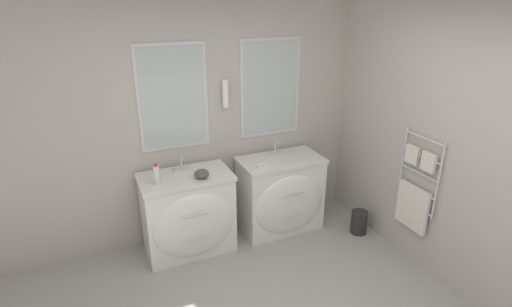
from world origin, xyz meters
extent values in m
cube|color=#B2ADA3|center=(0.00, 2.08, 1.30)|extent=(5.10, 0.06, 2.60)
cube|color=silver|center=(-0.31, 2.04, 1.61)|extent=(0.71, 0.01, 1.08)
cube|color=#B2BCBA|center=(-0.31, 2.03, 1.61)|extent=(0.64, 0.01, 1.01)
cube|color=silver|center=(0.77, 2.04, 1.61)|extent=(0.71, 0.01, 1.08)
cube|color=#B2BCBA|center=(0.77, 2.03, 1.61)|extent=(0.64, 0.01, 1.01)
cylinder|color=white|center=(0.23, 1.99, 1.61)|extent=(0.07, 0.07, 0.29)
cube|color=silver|center=(0.23, 2.04, 1.61)|extent=(0.05, 0.02, 0.08)
cube|color=#B2ADA3|center=(1.78, 0.92, 1.30)|extent=(0.06, 4.07, 2.60)
cylinder|color=silver|center=(1.71, 0.45, 0.97)|extent=(0.02, 0.02, 0.77)
cylinder|color=silver|center=(1.71, 0.90, 0.97)|extent=(0.02, 0.02, 0.77)
cylinder|color=silver|center=(1.71, 0.68, 1.33)|extent=(0.02, 0.46, 0.02)
cylinder|color=silver|center=(1.71, 0.68, 1.15)|extent=(0.02, 0.46, 0.02)
cylinder|color=silver|center=(1.71, 0.68, 0.97)|extent=(0.02, 0.46, 0.02)
cylinder|color=silver|center=(1.71, 0.68, 0.80)|extent=(0.02, 0.46, 0.02)
cylinder|color=silver|center=(1.71, 0.68, 0.62)|extent=(0.02, 0.46, 0.02)
cube|color=silver|center=(1.70, 0.68, 0.61)|extent=(0.04, 0.38, 0.45)
cube|color=silver|center=(1.70, 0.57, 1.13)|extent=(0.04, 0.16, 0.18)
cube|color=silver|center=(1.70, 0.78, 1.13)|extent=(0.04, 0.16, 0.18)
cube|color=white|center=(-0.31, 1.75, 0.42)|extent=(0.90, 0.51, 0.83)
ellipsoid|color=white|center=(-0.31, 1.50, 0.42)|extent=(0.83, 0.11, 0.70)
cube|color=silver|center=(-0.31, 1.75, 0.85)|extent=(0.93, 0.53, 0.04)
ellipsoid|color=white|center=(-0.31, 1.73, 0.82)|extent=(0.35, 0.30, 0.10)
cylinder|color=silver|center=(-0.31, 1.43, 0.58)|extent=(0.25, 0.01, 0.01)
cylinder|color=silver|center=(-0.31, 1.43, 0.32)|extent=(0.25, 0.01, 0.01)
cube|color=white|center=(0.77, 1.75, 0.42)|extent=(0.90, 0.51, 0.83)
ellipsoid|color=white|center=(0.77, 1.50, 0.42)|extent=(0.83, 0.11, 0.70)
cube|color=silver|center=(0.77, 1.75, 0.85)|extent=(0.93, 0.53, 0.04)
ellipsoid|color=white|center=(0.77, 1.73, 0.82)|extent=(0.35, 0.30, 0.10)
cylinder|color=silver|center=(0.77, 1.43, 0.58)|extent=(0.25, 0.01, 0.01)
cylinder|color=silver|center=(0.77, 1.43, 0.32)|extent=(0.25, 0.01, 0.01)
cylinder|color=silver|center=(-0.31, 1.89, 0.96)|extent=(0.02, 0.02, 0.18)
cylinder|color=silver|center=(-0.31, 1.84, 1.04)|extent=(0.02, 0.10, 0.02)
cylinder|color=silver|center=(-0.38, 1.89, 0.89)|extent=(0.03, 0.03, 0.04)
cylinder|color=silver|center=(-0.24, 1.89, 0.89)|extent=(0.03, 0.03, 0.04)
cylinder|color=silver|center=(0.77, 1.89, 0.96)|extent=(0.02, 0.02, 0.18)
cylinder|color=silver|center=(0.77, 1.84, 1.04)|extent=(0.02, 0.10, 0.02)
cylinder|color=silver|center=(0.70, 1.89, 0.89)|extent=(0.03, 0.03, 0.04)
cylinder|color=silver|center=(0.84, 1.89, 0.89)|extent=(0.03, 0.03, 0.04)
cylinder|color=silver|center=(-0.60, 1.67, 0.97)|extent=(0.06, 0.06, 0.19)
cylinder|color=red|center=(-0.60, 1.67, 1.07)|extent=(0.04, 0.04, 0.02)
ellipsoid|color=#4C4742|center=(-0.17, 1.63, 0.92)|extent=(0.15, 0.15, 0.09)
cube|color=white|center=(0.49, 1.63, 0.88)|extent=(0.11, 0.08, 0.02)
ellipsoid|color=#F2E5CC|center=(0.49, 1.63, 0.91)|extent=(0.07, 0.05, 0.02)
cylinder|color=#282626|center=(1.55, 1.27, 0.14)|extent=(0.18, 0.18, 0.27)
torus|color=#282626|center=(1.55, 1.27, 0.27)|extent=(0.19, 0.19, 0.01)
camera|label=1|loc=(-1.13, -1.88, 2.57)|focal=28.00mm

